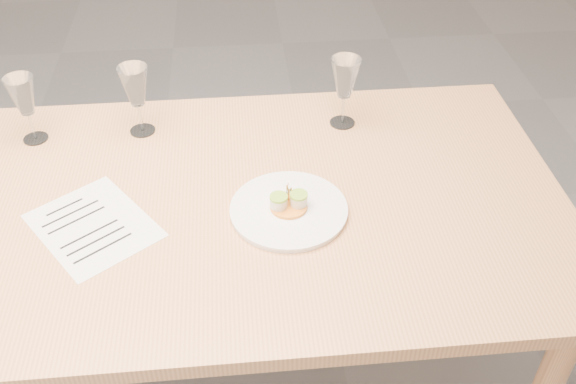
{
  "coord_description": "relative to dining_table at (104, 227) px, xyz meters",
  "views": [
    {
      "loc": [
        0.36,
        -1.26,
        1.82
      ],
      "look_at": [
        0.48,
        -0.04,
        0.8
      ],
      "focal_mm": 40.0,
      "sensor_mm": 36.0,
      "label": 1
    }
  ],
  "objects": [
    {
      "name": "wine_glass_2",
      "position": [
        0.08,
        0.33,
        0.21
      ],
      "size": [
        0.08,
        0.08,
        0.21
      ],
      "color": "white",
      "rests_on": "dining_table"
    },
    {
      "name": "ground",
      "position": [
        0.0,
        0.0,
        -0.68
      ],
      "size": [
        7.0,
        7.0,
        0.0
      ],
      "primitive_type": "plane",
      "color": "slate",
      "rests_on": "ground"
    },
    {
      "name": "wine_glass_1",
      "position": [
        -0.22,
        0.32,
        0.21
      ],
      "size": [
        0.08,
        0.08,
        0.2
      ],
      "color": "white",
      "rests_on": "dining_table"
    },
    {
      "name": "wine_glass_3",
      "position": [
        0.67,
        0.32,
        0.22
      ],
      "size": [
        0.09,
        0.09,
        0.21
      ],
      "color": "white",
      "rests_on": "dining_table"
    },
    {
      "name": "recipe_sheet",
      "position": [
        -0.01,
        -0.07,
        0.07
      ],
      "size": [
        0.37,
        0.39,
        0.0
      ],
      "rotation": [
        0.0,
        0.0,
        0.63
      ],
      "color": "white",
      "rests_on": "dining_table"
    },
    {
      "name": "dinner_plate",
      "position": [
        0.48,
        -0.06,
        0.08
      ],
      "size": [
        0.3,
        0.3,
        0.08
      ],
      "rotation": [
        0.0,
        0.0,
        0.38
      ],
      "color": "white",
      "rests_on": "dining_table"
    },
    {
      "name": "dining_table",
      "position": [
        0.0,
        0.0,
        0.0
      ],
      "size": [
        2.4,
        1.0,
        0.75
      ],
      "color": "tan",
      "rests_on": "ground"
    }
  ]
}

